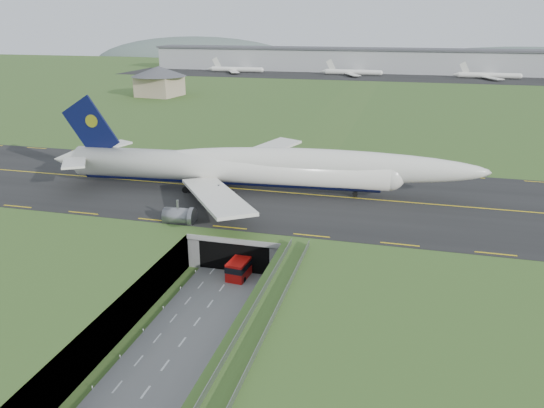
# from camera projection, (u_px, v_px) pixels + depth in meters

# --- Properties ---
(ground) EXTENTS (900.00, 900.00, 0.00)m
(ground) POSITION_uv_depth(u_px,v_px,m) (217.00, 295.00, 79.83)
(ground) COLOR #355A24
(ground) RESTS_ON ground
(airfield_deck) EXTENTS (800.00, 800.00, 6.00)m
(airfield_deck) POSITION_uv_depth(u_px,v_px,m) (217.00, 277.00, 78.84)
(airfield_deck) COLOR gray
(airfield_deck) RESTS_ON ground
(trench_road) EXTENTS (12.00, 75.00, 0.20)m
(trench_road) POSITION_uv_depth(u_px,v_px,m) (199.00, 321.00, 72.95)
(trench_road) COLOR slate
(trench_road) RESTS_ON ground
(taxiway) EXTENTS (800.00, 44.00, 0.18)m
(taxiway) POSITION_uv_depth(u_px,v_px,m) (273.00, 192.00, 107.97)
(taxiway) COLOR black
(taxiway) RESTS_ON airfield_deck
(tunnel_portal) EXTENTS (17.00, 22.30, 6.00)m
(tunnel_portal) POSITION_uv_depth(u_px,v_px,m) (249.00, 234.00, 94.00)
(tunnel_portal) COLOR gray
(tunnel_portal) RESTS_ON ground
(guideway) EXTENTS (3.00, 53.00, 7.05)m
(guideway) POSITION_uv_depth(u_px,v_px,m) (250.00, 348.00, 57.99)
(guideway) COLOR #A8A8A3
(guideway) RESTS_ON ground
(jumbo_jet) EXTENTS (89.58, 58.34, 19.35)m
(jumbo_jet) POSITION_uv_depth(u_px,v_px,m) (257.00, 168.00, 106.29)
(jumbo_jet) COLOR white
(jumbo_jet) RESTS_ON ground
(shuttle_tram) EXTENTS (3.50, 7.84, 3.11)m
(shuttle_tram) POSITION_uv_depth(u_px,v_px,m) (242.00, 265.00, 85.70)
(shuttle_tram) COLOR #BB0F0C
(shuttle_tram) RESTS_ON ground
(service_building) EXTENTS (27.42, 27.42, 13.49)m
(service_building) POSITION_uv_depth(u_px,v_px,m) (159.00, 78.00, 240.14)
(service_building) COLOR tan
(service_building) RESTS_ON ground
(cargo_terminal) EXTENTS (320.00, 67.00, 15.60)m
(cargo_terminal) POSITION_uv_depth(u_px,v_px,m) (374.00, 60.00, 348.74)
(cargo_terminal) COLOR #B2B2B2
(cargo_terminal) RESTS_ON ground
(distant_hills) EXTENTS (700.00, 91.00, 60.00)m
(distant_hills) POSITION_uv_depth(u_px,v_px,m) (460.00, 72.00, 458.53)
(distant_hills) COLOR slate
(distant_hills) RESTS_ON ground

